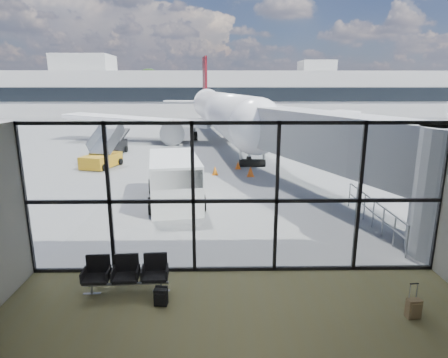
{
  "coord_description": "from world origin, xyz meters",
  "views": [
    {
      "loc": [
        -0.49,
        -10.3,
        5.42
      ],
      "look_at": [
        -0.26,
        3.0,
        2.11
      ],
      "focal_mm": 30.0,
      "sensor_mm": 36.0,
      "label": 1
    }
  ],
  "objects_px": {
    "airliner": "(220,111)",
    "mobile_stairs": "(102,158)",
    "suitcase": "(414,308)",
    "service_van": "(175,180)",
    "belt_loader": "(113,146)",
    "backpack": "(161,297)",
    "seating_row": "(126,272)"
  },
  "relations": [
    {
      "from": "airliner",
      "to": "mobile_stairs",
      "type": "bearing_deg",
      "value": -127.96
    },
    {
      "from": "suitcase",
      "to": "service_van",
      "type": "bearing_deg",
      "value": 120.68
    },
    {
      "from": "service_van",
      "to": "belt_loader",
      "type": "xyz_separation_m",
      "value": [
        -6.55,
        13.43,
        -0.51
      ]
    },
    {
      "from": "backpack",
      "to": "service_van",
      "type": "xyz_separation_m",
      "value": [
        -0.58,
        8.64,
        0.9
      ]
    },
    {
      "from": "backpack",
      "to": "airliner",
      "type": "distance_m",
      "value": 31.25
    },
    {
      "from": "seating_row",
      "to": "belt_loader",
      "type": "height_order",
      "value": "belt_loader"
    },
    {
      "from": "suitcase",
      "to": "service_van",
      "type": "relative_size",
      "value": 0.16
    },
    {
      "from": "backpack",
      "to": "suitcase",
      "type": "height_order",
      "value": "suitcase"
    },
    {
      "from": "belt_loader",
      "to": "mobile_stairs",
      "type": "bearing_deg",
      "value": -75.05
    },
    {
      "from": "service_van",
      "to": "suitcase",
      "type": "bearing_deg",
      "value": -63.7
    },
    {
      "from": "backpack",
      "to": "mobile_stairs",
      "type": "distance_m",
      "value": 18.16
    },
    {
      "from": "service_van",
      "to": "mobile_stairs",
      "type": "relative_size",
      "value": 1.44
    },
    {
      "from": "belt_loader",
      "to": "backpack",
      "type": "bearing_deg",
      "value": -64.02
    },
    {
      "from": "backpack",
      "to": "airliner",
      "type": "relative_size",
      "value": 0.01
    },
    {
      "from": "seating_row",
      "to": "airliner",
      "type": "height_order",
      "value": "airliner"
    },
    {
      "from": "airliner",
      "to": "belt_loader",
      "type": "height_order",
      "value": "airliner"
    },
    {
      "from": "airliner",
      "to": "seating_row",
      "type": "bearing_deg",
      "value": -102.85
    },
    {
      "from": "suitcase",
      "to": "mobile_stairs",
      "type": "bearing_deg",
      "value": 120.56
    },
    {
      "from": "backpack",
      "to": "belt_loader",
      "type": "relative_size",
      "value": 0.12
    },
    {
      "from": "airliner",
      "to": "belt_loader",
      "type": "xyz_separation_m",
      "value": [
        -8.9,
        -9.02,
        -2.27
      ]
    },
    {
      "from": "backpack",
      "to": "mobile_stairs",
      "type": "height_order",
      "value": "mobile_stairs"
    },
    {
      "from": "belt_loader",
      "to": "seating_row",
      "type": "bearing_deg",
      "value": -65.94
    },
    {
      "from": "mobile_stairs",
      "to": "airliner",
      "type": "bearing_deg",
      "value": 75.27
    },
    {
      "from": "backpack",
      "to": "suitcase",
      "type": "bearing_deg",
      "value": -0.01
    },
    {
      "from": "seating_row",
      "to": "service_van",
      "type": "xyz_separation_m",
      "value": [
        0.44,
        7.9,
        0.58
      ]
    },
    {
      "from": "seating_row",
      "to": "mobile_stairs",
      "type": "bearing_deg",
      "value": 105.36
    },
    {
      "from": "airliner",
      "to": "service_van",
      "type": "xyz_separation_m",
      "value": [
        -2.35,
        -22.44,
        -1.76
      ]
    },
    {
      "from": "backpack",
      "to": "belt_loader",
      "type": "xyz_separation_m",
      "value": [
        -7.13,
        22.07,
        0.38
      ]
    },
    {
      "from": "seating_row",
      "to": "suitcase",
      "type": "distance_m",
      "value": 7.29
    },
    {
      "from": "suitcase",
      "to": "service_van",
      "type": "height_order",
      "value": "service_van"
    },
    {
      "from": "suitcase",
      "to": "belt_loader",
      "type": "height_order",
      "value": "belt_loader"
    },
    {
      "from": "backpack",
      "to": "suitcase",
      "type": "distance_m",
      "value": 6.16
    }
  ]
}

